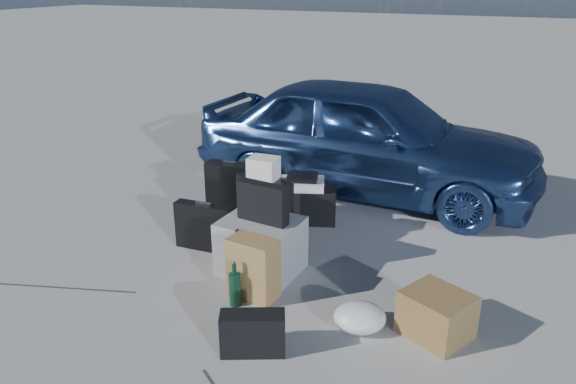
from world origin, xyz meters
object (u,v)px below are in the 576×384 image
object	(u,v)px
car	(367,137)
briefcase	(205,227)
suitcase_right	(265,213)
pelican_case	(261,246)
duffel_bag	(301,204)
green_bottle	(235,284)
suitcase_left	(231,193)
cardboard_box	(437,315)

from	to	relation	value
car	briefcase	size ratio (longest dim) A/B	6.79
briefcase	suitcase_right	world-z (taller)	suitcase_right
pelican_case	duffel_bag	size ratio (longest dim) A/B	0.89
pelican_case	green_bottle	size ratio (longest dim) A/B	1.76
car	suitcase_left	distance (m)	1.57
car	green_bottle	bearing A→B (deg)	177.93
pelican_case	briefcase	distance (m)	0.60
green_bottle	cardboard_box	bearing A→B (deg)	9.80
suitcase_left	green_bottle	size ratio (longest dim) A/B	1.73
cardboard_box	green_bottle	size ratio (longest dim) A/B	1.19
pelican_case	cardboard_box	world-z (taller)	pelican_case
duffel_bag	briefcase	bearing A→B (deg)	-138.90
suitcase_left	suitcase_right	size ratio (longest dim) A/B	0.95
suitcase_right	green_bottle	size ratio (longest dim) A/B	1.82
car	duffel_bag	distance (m)	1.11
duffel_bag	suitcase_right	bearing A→B (deg)	-115.92
suitcase_right	car	bearing A→B (deg)	96.60
duffel_bag	green_bottle	xyz separation A→B (m)	(0.16, -1.49, 0.00)
briefcase	suitcase_right	bearing A→B (deg)	29.25
pelican_case	duffel_bag	world-z (taller)	pelican_case
car	suitcase_left	bearing A→B (deg)	147.15
pelican_case	suitcase_right	size ratio (longest dim) A/B	0.97
car	green_bottle	size ratio (longest dim) A/B	10.57
suitcase_right	green_bottle	xyz separation A→B (m)	(0.23, -0.90, -0.13)
car	green_bottle	world-z (taller)	car
pelican_case	suitcase_left	distance (m)	0.96
suitcase_left	duffel_bag	size ratio (longest dim) A/B	0.88
pelican_case	suitcase_right	distance (m)	0.44
briefcase	suitcase_right	size ratio (longest dim) A/B	0.85
duffel_bag	car	bearing A→B (deg)	53.56
suitcase_left	cardboard_box	bearing A→B (deg)	-30.61
suitcase_right	pelican_case	bearing A→B (deg)	-47.14
car	suitcase_right	world-z (taller)	car
briefcase	cardboard_box	xyz separation A→B (m)	(1.96, -0.41, -0.05)
green_bottle	duffel_bag	bearing A→B (deg)	96.10
car	suitcase_left	xyz separation A→B (m)	(-0.86, -1.28, -0.30)
cardboard_box	suitcase_right	bearing A→B (deg)	156.46
car	pelican_case	distance (m)	2.01
suitcase_right	cardboard_box	size ratio (longest dim) A/B	1.53
pelican_case	cardboard_box	size ratio (longest dim) A/B	1.47
pelican_case	cardboard_box	distance (m)	1.40
duffel_bag	cardboard_box	bearing A→B (deg)	-59.97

